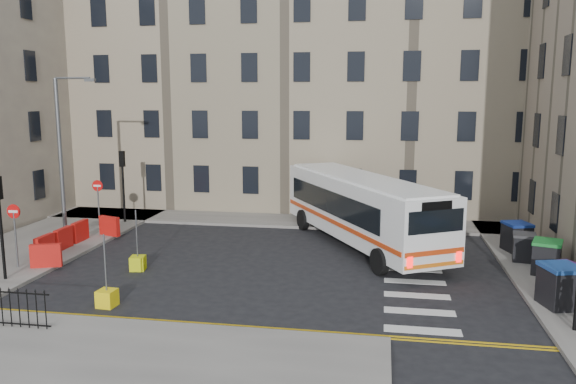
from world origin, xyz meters
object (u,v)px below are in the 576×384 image
(streetlamp, at_px, (61,157))
(wheelie_bin_a, at_px, (560,286))
(wheelie_bin_b, at_px, (565,278))
(wheelie_bin_e, at_px, (517,237))
(bollard_yellow, at_px, (138,263))
(wheelie_bin_d, at_px, (524,247))
(wheelie_bin_c, at_px, (547,257))
(bollard_chevron, at_px, (107,298))
(bus, at_px, (361,207))

(streetlamp, bearing_deg, wheelie_bin_a, -14.07)
(wheelie_bin_b, bearing_deg, wheelie_bin_e, 70.40)
(wheelie_bin_e, distance_m, bollard_yellow, 17.23)
(wheelie_bin_d, bearing_deg, wheelie_bin_b, -73.51)
(wheelie_bin_b, relative_size, wheelie_bin_c, 0.85)
(streetlamp, xyz_separation_m, wheelie_bin_b, (22.28, -4.08, -3.61))
(wheelie_bin_a, distance_m, wheelie_bin_c, 3.83)
(streetlamp, xyz_separation_m, wheelie_bin_c, (22.28, -1.66, -3.50))
(streetlamp, relative_size, wheelie_bin_a, 5.19)
(wheelie_bin_c, relative_size, wheelie_bin_e, 1.04)
(wheelie_bin_a, height_order, wheelie_bin_c, wheelie_bin_a)
(wheelie_bin_c, xyz_separation_m, wheelie_bin_d, (-0.46, 1.81, -0.08))
(streetlamp, distance_m, wheelie_bin_a, 22.66)
(bollard_yellow, bearing_deg, wheelie_bin_a, -6.51)
(wheelie_bin_a, relative_size, bollard_chevron, 2.61)
(streetlamp, height_order, wheelie_bin_c, streetlamp)
(wheelie_bin_a, bearing_deg, bollard_chevron, 173.52)
(streetlamp, relative_size, wheelie_bin_e, 5.55)
(wheelie_bin_a, height_order, wheelie_bin_b, wheelie_bin_a)
(wheelie_bin_b, relative_size, bollard_chevron, 2.17)
(wheelie_bin_b, distance_m, bollard_chevron, 16.46)
(wheelie_bin_d, height_order, wheelie_bin_e, wheelie_bin_e)
(streetlamp, bearing_deg, wheelie_bin_c, -4.26)
(wheelie_bin_c, distance_m, wheelie_bin_e, 3.44)
(bus, bearing_deg, wheelie_bin_b, -68.24)
(wheelie_bin_a, relative_size, wheelie_bin_c, 1.02)
(streetlamp, relative_size, wheelie_bin_c, 5.32)
(wheelie_bin_c, height_order, wheelie_bin_e, wheelie_bin_c)
(wheelie_bin_a, distance_m, bollard_chevron, 15.66)
(bollard_yellow, bearing_deg, bus, 31.38)
(streetlamp, relative_size, wheelie_bin_d, 6.54)
(wheelie_bin_e, bearing_deg, bollard_chevron, -165.17)
(streetlamp, bearing_deg, wheelie_bin_e, 4.59)
(bus, height_order, wheelie_bin_d, bus)
(streetlamp, distance_m, wheelie_bin_c, 22.62)
(wheelie_bin_d, xyz_separation_m, wheelie_bin_e, (0.04, 1.60, 0.07))
(wheelie_bin_c, relative_size, bollard_chevron, 2.55)
(bollard_chevron, bearing_deg, streetlamp, 128.85)
(bollard_chevron, bearing_deg, wheelie_bin_d, 26.85)
(streetlamp, height_order, wheelie_bin_d, streetlamp)
(bus, height_order, bollard_yellow, bus)
(wheelie_bin_e, relative_size, bollard_yellow, 2.44)
(streetlamp, xyz_separation_m, wheelie_bin_a, (21.72, -5.44, -3.45))
(streetlamp, distance_m, bollard_yellow, 7.70)
(streetlamp, bearing_deg, bollard_yellow, -33.20)
(wheelie_bin_c, xyz_separation_m, bollard_chevron, (-16.05, -6.08, -0.54))
(wheelie_bin_b, bearing_deg, bus, 118.03)
(streetlamp, distance_m, bus, 14.94)
(wheelie_bin_b, distance_m, wheelie_bin_d, 4.25)
(wheelie_bin_d, distance_m, bollard_chevron, 17.48)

